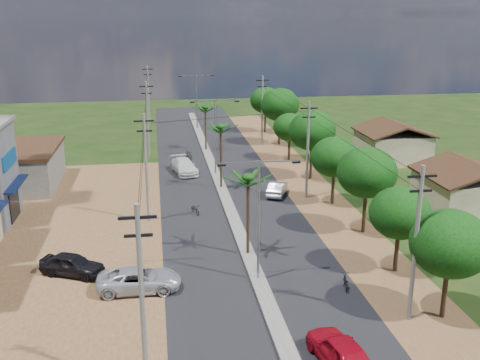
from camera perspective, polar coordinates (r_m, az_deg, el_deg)
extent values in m
plane|color=black|center=(36.71, 1.84, -10.18)|extent=(160.00, 160.00, 0.00)
cube|color=black|center=(50.39, -1.25, -2.55)|extent=(12.00, 110.00, 0.04)
cube|color=#605E56|center=(53.19, -1.67, -1.43)|extent=(1.00, 90.00, 0.18)
cube|color=brown|center=(44.38, -19.71, -6.29)|extent=(18.00, 46.00, 0.04)
cube|color=brown|center=(52.10, 8.06, -2.07)|extent=(5.00, 90.00, 0.03)
cube|color=#0D1638|center=(49.49, -21.76, -0.38)|extent=(0.80, 5.40, 0.15)
cube|color=black|center=(50.09, -21.93, -2.36)|extent=(0.10, 3.00, 2.40)
cube|color=navy|center=(49.04, -22.39, 1.96)|extent=(0.12, 4.20, 1.20)
cube|color=#605E56|center=(60.00, -22.77, 1.06)|extent=(10.00, 10.00, 3.60)
cube|color=black|center=(59.54, -22.98, 2.91)|extent=(10.40, 10.40, 0.30)
cube|color=tan|center=(51.80, 22.03, -1.36)|extent=(7.00, 7.00, 3.30)
cube|color=tan|center=(67.68, 15.19, 3.30)|extent=(7.00, 7.00, 3.30)
cylinder|color=black|center=(33.73, 20.16, -9.83)|extent=(0.28, 0.28, 4.20)
ellipsoid|color=black|center=(32.78, 20.57, -6.06)|extent=(4.40, 4.40, 3.74)
cylinder|color=black|center=(38.57, 15.67, -6.32)|extent=(0.28, 0.28, 3.85)
ellipsoid|color=black|center=(37.79, 15.93, -3.24)|extent=(4.00, 4.00, 3.40)
cylinder|color=black|center=(44.61, 12.56, -2.46)|extent=(0.28, 0.28, 4.55)
ellipsoid|color=black|center=(43.85, 12.77, 0.75)|extent=(4.60, 4.60, 3.91)
cylinder|color=black|center=(50.85, 9.45, -0.21)|extent=(0.28, 0.28, 4.06)
ellipsoid|color=black|center=(50.24, 9.57, 2.32)|extent=(4.20, 4.20, 3.57)
cylinder|color=black|center=(58.18, 7.25, 2.37)|extent=(0.28, 0.28, 4.76)
ellipsoid|color=black|center=(57.58, 7.35, 5.00)|extent=(4.80, 4.80, 4.08)
cylinder|color=black|center=(65.73, 5.02, 3.59)|extent=(0.28, 0.28, 3.64)
ellipsoid|color=black|center=(65.30, 5.06, 5.37)|extent=(3.80, 3.80, 3.23)
cylinder|color=black|center=(73.35, 4.03, 5.48)|extent=(0.28, 0.28, 4.90)
ellipsoid|color=black|center=(72.87, 4.07, 7.64)|extent=(5.00, 5.00, 4.25)
cylinder|color=black|center=(81.03, 2.58, 6.36)|extent=(0.28, 0.28, 4.34)
ellipsoid|color=black|center=(80.63, 2.61, 8.09)|extent=(4.40, 4.40, 3.74)
cylinder|color=black|center=(39.17, 0.82, -3.78)|extent=(0.22, 0.22, 5.80)
cylinder|color=black|center=(54.26, -1.96, 2.24)|extent=(0.22, 0.22, 6.20)
cylinder|color=black|center=(69.86, -3.51, 5.18)|extent=(0.22, 0.22, 5.50)
cylinder|color=gray|center=(35.10, 1.90, -4.34)|extent=(0.16, 0.16, 8.00)
cube|color=gray|center=(34.14, 3.94, 1.90)|extent=(2.40, 0.08, 0.08)
cube|color=gray|center=(33.71, -0.05, 1.75)|extent=(2.40, 0.08, 0.08)
cube|color=black|center=(34.41, 5.73, 1.81)|extent=(0.50, 0.18, 0.12)
cube|color=black|center=(33.59, -1.90, 1.52)|extent=(0.50, 0.18, 0.12)
cylinder|color=gray|center=(58.89, -2.54, 4.28)|extent=(0.16, 0.16, 8.00)
cube|color=gray|center=(58.32, -1.41, 8.07)|extent=(2.40, 0.08, 0.08)
cube|color=gray|center=(58.07, -3.78, 8.00)|extent=(2.40, 0.08, 0.08)
cube|color=black|center=(58.48, -0.33, 8.00)|extent=(0.50, 0.18, 0.12)
cube|color=black|center=(58.00, -4.87, 7.87)|extent=(0.50, 0.18, 0.12)
cylinder|color=gray|center=(83.39, -4.42, 7.89)|extent=(0.16, 0.16, 8.00)
cube|color=gray|center=(82.99, -3.64, 10.58)|extent=(2.40, 0.08, 0.08)
cube|color=gray|center=(82.81, -5.32, 10.53)|extent=(2.40, 0.08, 0.08)
cube|color=black|center=(83.10, -2.87, 10.53)|extent=(0.50, 0.18, 0.12)
cube|color=black|center=(82.76, -6.09, 10.44)|extent=(0.50, 0.18, 0.12)
cylinder|color=#605E56|center=(25.28, -9.92, -12.10)|extent=(0.24, 0.24, 9.00)
cube|color=black|center=(23.67, -10.38, -3.78)|extent=(1.60, 0.12, 0.12)
cube|color=black|center=(23.96, -10.28, -5.57)|extent=(1.20, 0.12, 0.12)
cylinder|color=#605E56|center=(45.83, -9.51, 1.14)|extent=(0.24, 0.24, 9.00)
cube|color=black|center=(44.97, -9.74, 5.93)|extent=(1.60, 0.12, 0.12)
cube|color=black|center=(45.12, -9.69, 4.93)|extent=(1.20, 0.12, 0.12)
cylinder|color=#605E56|center=(67.31, -9.35, 6.07)|extent=(0.24, 0.24, 9.00)
cube|color=black|center=(66.72, -9.51, 9.36)|extent=(1.60, 0.12, 0.12)
cube|color=black|center=(66.82, -9.48, 8.68)|extent=(1.20, 0.12, 0.12)
cylinder|color=#605E56|center=(88.05, -9.28, 8.52)|extent=(0.24, 0.24, 9.00)
cube|color=black|center=(87.60, -9.40, 11.04)|extent=(1.60, 0.12, 0.12)
cube|color=black|center=(87.68, -9.37, 10.52)|extent=(1.20, 0.12, 0.12)
cylinder|color=#605E56|center=(31.88, 17.40, -6.39)|extent=(0.24, 0.24, 9.00)
cube|color=black|center=(30.62, 18.03, 0.36)|extent=(1.60, 0.12, 0.12)
cube|color=black|center=(30.84, 17.90, -1.07)|extent=(1.20, 0.12, 0.12)
cylinder|color=#605E56|center=(51.51, 6.88, 2.96)|extent=(0.24, 0.24, 9.00)
cube|color=black|center=(50.75, 7.03, 7.24)|extent=(1.60, 0.12, 0.12)
cube|color=black|center=(50.88, 7.00, 6.35)|extent=(1.20, 0.12, 0.12)
cylinder|color=#605E56|center=(72.52, 2.27, 7.02)|extent=(0.24, 0.24, 9.00)
cube|color=black|center=(71.98, 2.31, 10.08)|extent=(1.60, 0.12, 0.12)
cube|color=black|center=(72.07, 2.30, 9.45)|extent=(1.20, 0.12, 0.12)
imported|color=maroon|center=(28.77, 10.19, -16.83)|extent=(2.70, 5.00, 1.62)
imported|color=#AEB1B7|center=(52.98, 3.82, -0.89)|extent=(2.85, 4.20, 1.31)
imported|color=silver|center=(60.42, -5.70, 1.37)|extent=(3.14, 5.56, 1.52)
imported|color=#AEB1B7|center=(35.70, -10.19, -9.99)|extent=(5.19, 2.46, 1.43)
imported|color=black|center=(38.69, -16.69, -8.27)|extent=(4.58, 3.32, 1.45)
imported|color=black|center=(36.14, 10.66, -10.16)|extent=(0.91, 1.74, 0.87)
imported|color=black|center=(48.20, -4.57, -2.99)|extent=(1.05, 1.72, 0.85)
imported|color=black|center=(66.10, -5.25, 2.50)|extent=(1.17, 1.79, 1.05)
cube|color=#B31020|center=(36.15, -10.96, -10.07)|extent=(0.13, 1.20, 1.00)
cylinder|color=black|center=(35.77, -10.97, -10.81)|extent=(0.04, 0.04, 0.50)
cylinder|color=black|center=(36.75, -10.91, -10.03)|extent=(0.04, 0.04, 0.50)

